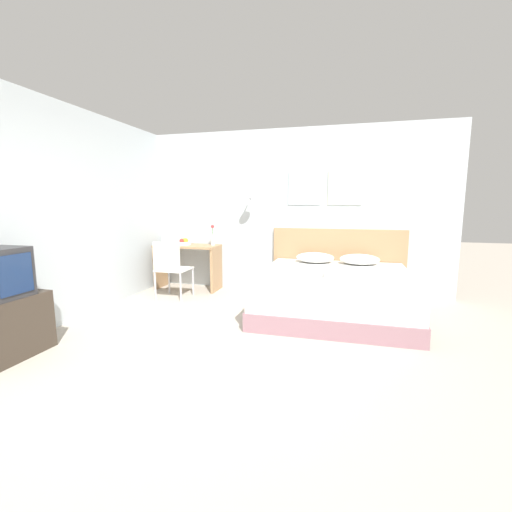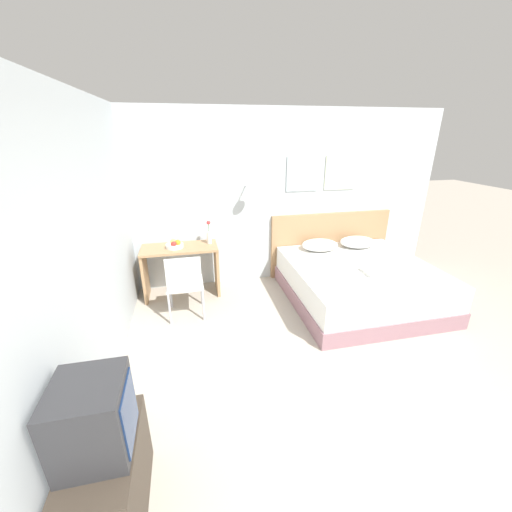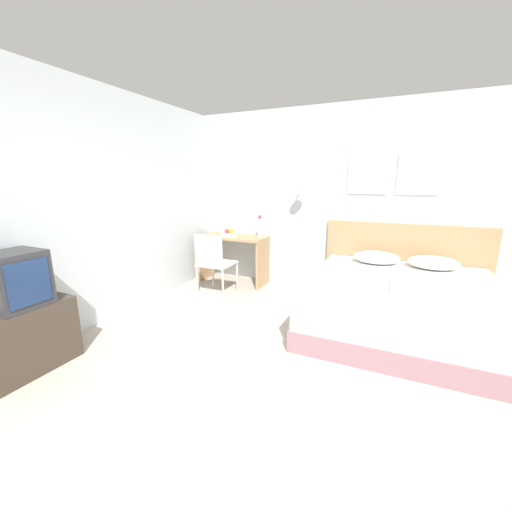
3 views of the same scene
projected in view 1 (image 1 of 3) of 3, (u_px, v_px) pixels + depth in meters
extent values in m
plane|color=#B2A899|center=(220.00, 371.00, 3.01)|extent=(24.00, 24.00, 0.00)
cube|color=silver|center=(283.00, 212.00, 5.65)|extent=(5.31, 0.06, 2.65)
cube|color=#A8B7BC|center=(304.00, 188.00, 5.47)|extent=(0.52, 0.02, 0.52)
cube|color=beige|center=(345.00, 188.00, 5.31)|extent=(0.52, 0.02, 0.52)
cylinder|color=#B2B2B7|center=(249.00, 198.00, 5.65)|extent=(0.02, 0.16, 0.02)
cone|color=white|center=(248.00, 201.00, 5.57)|extent=(0.17, 0.17, 0.12)
cube|color=gray|center=(334.00, 305.00, 4.58)|extent=(1.95, 1.96, 0.22)
cube|color=white|center=(335.00, 285.00, 4.54)|extent=(1.91, 1.92, 0.34)
cube|color=#A87F56|center=(337.00, 262.00, 5.48)|extent=(2.07, 0.06, 1.06)
ellipsoid|color=white|center=(315.00, 258.00, 5.25)|extent=(0.58, 0.46, 0.15)
ellipsoid|color=white|center=(359.00, 259.00, 5.09)|extent=(0.58, 0.46, 0.15)
cube|color=white|center=(336.00, 274.00, 4.22)|extent=(0.27, 0.29, 0.06)
cube|color=#A87F56|center=(187.00, 246.00, 5.82)|extent=(1.08, 0.49, 0.03)
cube|color=#A87F56|center=(161.00, 267.00, 6.01)|extent=(0.04, 0.45, 0.73)
cube|color=#A87F56|center=(216.00, 269.00, 5.75)|extent=(0.04, 0.45, 0.73)
cube|color=white|center=(174.00, 269.00, 5.30)|extent=(0.46, 0.46, 0.02)
cube|color=white|center=(166.00, 257.00, 5.06)|extent=(0.43, 0.03, 0.44)
cylinder|color=#B7B7BC|center=(169.00, 280.00, 5.59)|extent=(0.03, 0.03, 0.44)
cylinder|color=#B7B7BC|center=(193.00, 282.00, 5.48)|extent=(0.03, 0.03, 0.44)
cylinder|color=#B7B7BC|center=(155.00, 286.00, 5.19)|extent=(0.03, 0.03, 0.44)
cylinder|color=#B7B7BC|center=(181.00, 288.00, 5.08)|extent=(0.03, 0.03, 0.44)
cylinder|color=silver|center=(184.00, 243.00, 5.81)|extent=(0.25, 0.25, 0.05)
sphere|color=orange|center=(186.00, 241.00, 5.78)|extent=(0.09, 0.09, 0.09)
sphere|color=#B2C156|center=(184.00, 240.00, 5.86)|extent=(0.08, 0.08, 0.08)
sphere|color=red|center=(182.00, 241.00, 5.76)|extent=(0.08, 0.08, 0.08)
cylinder|color=silver|center=(213.00, 240.00, 5.75)|extent=(0.07, 0.07, 0.18)
cylinder|color=#3D7538|center=(213.00, 231.00, 5.73)|extent=(0.01, 0.01, 0.14)
sphere|color=#DB3838|center=(212.00, 226.00, 5.72)|extent=(0.06, 0.06, 0.06)
cube|color=#3D3328|center=(6.00, 328.00, 3.22)|extent=(0.40, 0.74, 0.59)
cube|color=navy|center=(16.00, 274.00, 3.09)|extent=(0.01, 0.33, 0.37)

